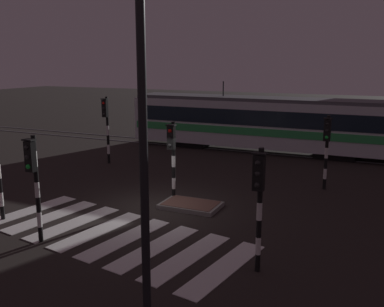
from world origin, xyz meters
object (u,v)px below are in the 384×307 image
traffic_light_kerb_mid_left (34,173)px  traffic_light_median_centre (172,149)px  tram (260,122)px  traffic_light_corner_far_left (106,120)px  street_lamp_near_kerb (136,100)px  traffic_light_corner_far_right (327,141)px  traffic_light_corner_near_right (259,192)px

traffic_light_kerb_mid_left → traffic_light_median_centre: traffic_light_kerb_mid_left is taller
traffic_light_kerb_mid_left → tram: size_ratio=0.20×
traffic_light_median_centre → traffic_light_corner_far_left: size_ratio=0.88×
traffic_light_median_centre → tram: tram is taller
traffic_light_corner_far_left → street_lamp_near_kerb: (9.10, -11.84, 2.33)m
traffic_light_corner_far_right → tram: 8.34m
traffic_light_corner_near_right → tram: tram is taller
traffic_light_corner_far_left → traffic_light_median_centre: bearing=-35.0°
traffic_light_corner_near_right → street_lamp_near_kerb: street_lamp_near_kerb is taller
traffic_light_corner_far_right → street_lamp_near_kerb: 12.06m
traffic_light_kerb_mid_left → tram: (2.37, 16.11, -0.42)m
traffic_light_corner_near_right → traffic_light_kerb_mid_left: size_ratio=1.00×
tram → traffic_light_corner_far_right: bearing=-55.4°
traffic_light_kerb_mid_left → traffic_light_median_centre: (1.86, 5.33, -0.11)m
traffic_light_corner_near_right → traffic_light_kerb_mid_left: (-6.54, -0.85, -0.00)m
traffic_light_corner_far_left → tram: 9.28m
traffic_light_corner_near_right → traffic_light_kerb_mid_left: 6.60m
tram → traffic_light_kerb_mid_left: bearing=-98.4°
traffic_light_corner_near_right → street_lamp_near_kerb: (-1.56, -3.20, 2.50)m
traffic_light_corner_near_right → traffic_light_kerb_mid_left: bearing=-172.6°
street_lamp_near_kerb → tram: bearing=98.1°
traffic_light_corner_far_right → traffic_light_kerb_mid_left: bearing=-127.5°
tram → traffic_light_corner_far_left: bearing=-134.5°
traffic_light_median_centre → traffic_light_corner_far_right: bearing=36.9°
traffic_light_corner_near_right → tram: bearing=105.3°
traffic_light_kerb_mid_left → traffic_light_median_centre: 5.64m
traffic_light_kerb_mid_left → traffic_light_median_centre: size_ratio=1.05×
traffic_light_kerb_mid_left → traffic_light_corner_far_right: traffic_light_kerb_mid_left is taller
traffic_light_kerb_mid_left → traffic_light_corner_far_left: (-4.11, 9.50, 0.18)m
traffic_light_kerb_mid_left → street_lamp_near_kerb: (4.98, -2.34, 2.50)m
traffic_light_corner_near_right → traffic_light_median_centre: bearing=136.3°
street_lamp_near_kerb → traffic_light_kerb_mid_left: bearing=154.8°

